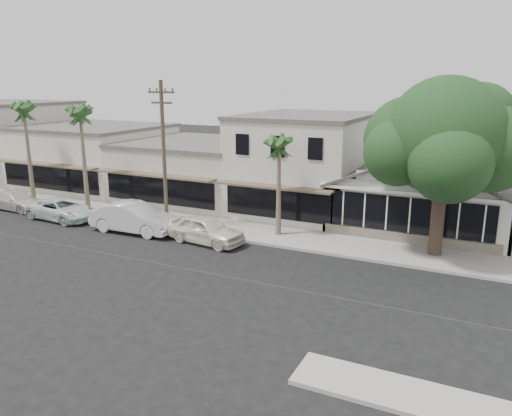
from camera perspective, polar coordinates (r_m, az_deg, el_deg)
The scene contains 16 objects.
ground at distance 22.94m, azimuth 0.77°, elevation -8.62°, with size 140.00×140.00×0.00m, color black.
sidewalk_north at distance 32.19m, azimuth -7.05°, elevation -1.77°, with size 90.00×3.50×0.15m, color #9E9991.
corner_shop at distance 32.47m, azimuth 18.41°, elevation 2.36°, with size 10.40×8.60×5.10m.
row_building_near at distance 35.22m, azimuth 5.73°, elevation 4.96°, with size 8.00×10.00×6.50m, color silver.
row_building_midnear at distance 39.38m, azimuth -6.72°, elevation 4.23°, with size 10.00×10.00×4.20m, color #BCB8A9.
row_building_midfar at distance 45.78m, azimuth -17.95°, elevation 5.55°, with size 11.00×10.00×5.00m, color silver.
row_building_far at distance 53.83m, azimuth -26.61°, elevation 6.93°, with size 11.00×10.00×6.80m, color #BCB8A9.
utility_pole at distance 30.52m, azimuth -10.49°, elevation 6.27°, with size 1.80×0.24×9.00m.
car_0 at distance 28.35m, azimuth -5.77°, elevation -2.45°, with size 1.87×4.65×1.58m, color white.
car_1 at distance 31.07m, azimuth -13.77°, elevation -1.09°, with size 1.91×5.48×1.81m, color silver.
car_2 at distance 35.36m, azimuth -21.29°, elevation -0.14°, with size 2.33×5.05×1.40m, color silver.
car_3 at distance 39.43m, azimuth -25.72°, elevation 0.78°, with size 1.88×4.62×1.34m, color beige.
shade_tree at distance 26.87m, azimuth 20.67°, elevation 7.32°, with size 8.34×7.54×9.25m.
palm_east at distance 28.44m, azimuth 2.67°, elevation 7.07°, with size 2.98×2.98×6.32m.
palm_mid at distance 35.72m, azimuth -19.45°, elevation 9.94°, with size 2.60×2.60×7.81m.
palm_west at distance 40.58m, azimuth -25.00°, elevation 9.95°, with size 2.99×2.99×7.88m.
Camera 1 is at (8.95, -19.13, 8.95)m, focal length 35.00 mm.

